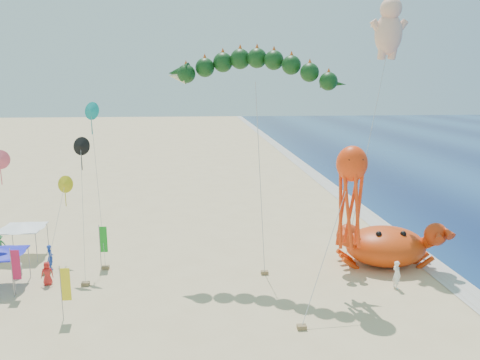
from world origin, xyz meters
name	(u,v)px	position (x,y,z in m)	size (l,w,h in m)	color
ground	(272,279)	(0.00, 0.00, 0.00)	(320.00, 320.00, 0.00)	#D1B784
foam_strip	(442,273)	(12.00, 0.00, 0.01)	(320.00, 320.00, 0.00)	silver
crab_inflatable	(386,245)	(8.64, 1.89, 1.52)	(7.86, 5.11, 3.44)	red
dragon_kite	(253,74)	(-1.03, 3.01, 13.64)	(11.98, 5.24, 14.95)	black
cherub_kite	(389,27)	(9.90, 6.91, 17.24)	(5.13, 4.85, 19.48)	#FFB89B
octopus_kite	(351,189)	(4.24, -2.62, 6.75)	(4.89, 5.01, 9.40)	#FF3B0D
canopy_white	(22,226)	(-18.19, 6.07, 2.44)	(3.24, 3.24, 2.71)	gray
feather_flags	(37,263)	(-14.97, -0.64, 2.01)	(8.61, 7.64, 3.20)	gray
beachgoers	(45,271)	(-15.01, 0.67, 0.89)	(28.79, 11.49, 1.87)	white
small_kites	(43,171)	(-15.23, 2.64, 7.22)	(7.48, 11.57, 11.74)	gold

